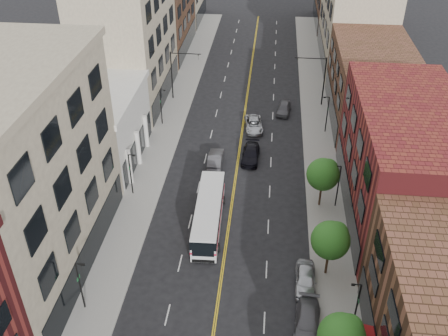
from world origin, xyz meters
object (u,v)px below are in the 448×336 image
(car_parked_mid, at_px, (307,322))
(car_lane_b, at_px, (254,124))
(city_bus, at_px, (209,213))
(car_lane_behind, at_px, (215,159))
(car_lane_c, at_px, (284,108))
(car_lane_a, at_px, (251,154))
(car_parked_far, at_px, (305,279))

(car_parked_mid, bearing_deg, car_lane_b, 105.60)
(city_bus, bearing_deg, car_lane_b, 78.45)
(car_parked_mid, bearing_deg, car_lane_behind, 118.70)
(car_lane_behind, bearing_deg, car_lane_c, -121.09)
(car_parked_mid, height_order, car_lane_a, car_lane_a)
(car_lane_behind, height_order, car_lane_a, car_lane_behind)
(city_bus, height_order, car_lane_b, city_bus)
(car_parked_far, relative_size, car_lane_c, 1.05)
(car_parked_mid, height_order, car_lane_b, car_parked_mid)
(city_bus, relative_size, car_parked_mid, 2.27)
(city_bus, height_order, car_lane_a, city_bus)
(car_parked_mid, xyz_separation_m, car_lane_a, (-5.90, 24.55, 0.02))
(car_parked_far, bearing_deg, car_lane_c, 95.04)
(car_parked_far, relative_size, car_lane_a, 0.89)
(car_parked_far, bearing_deg, car_lane_b, 103.77)
(city_bus, bearing_deg, car_lane_c, 71.75)
(city_bus, bearing_deg, car_parked_far, -39.37)
(car_lane_a, xyz_separation_m, car_lane_b, (0.00, 7.59, -0.04))
(city_bus, height_order, car_parked_mid, city_bus)
(city_bus, xyz_separation_m, car_lane_b, (3.50, 20.39, -0.97))
(car_parked_mid, xyz_separation_m, car_lane_c, (-1.90, 37.18, 0.02))
(car_parked_mid, relative_size, car_parked_far, 1.09)
(city_bus, relative_size, car_lane_c, 2.61)
(city_bus, distance_m, car_parked_far, 11.89)
(car_lane_b, bearing_deg, car_lane_behind, -121.55)
(car_parked_far, height_order, car_lane_behind, car_lane_behind)
(car_lane_behind, distance_m, car_lane_b, 9.96)
(city_bus, xyz_separation_m, car_lane_c, (7.50, 25.42, -0.93))
(car_lane_b, distance_m, car_lane_c, 6.43)
(car_parked_far, distance_m, car_lane_c, 32.70)
(car_lane_a, bearing_deg, car_lane_b, 92.07)
(car_lane_behind, xyz_separation_m, car_lane_a, (4.14, 1.47, -0.04))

